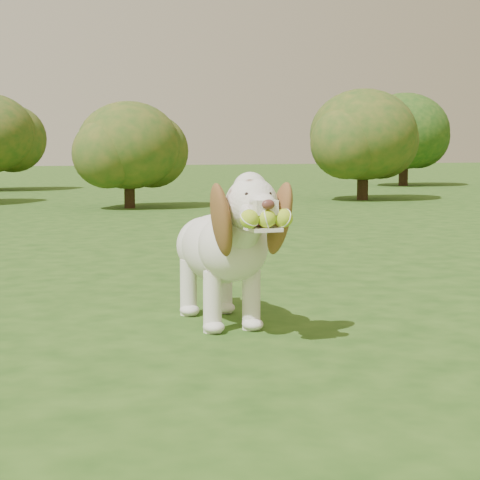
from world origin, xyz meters
name	(u,v)px	position (x,y,z in m)	size (l,w,h in m)	color
ground	(199,315)	(0.00, 0.00, 0.00)	(80.00, 80.00, 0.00)	#214614
dog	(224,244)	(0.01, -0.26, 0.37)	(0.44, 1.06, 0.69)	white
shrub_d	(363,135)	(5.98, 7.20, 1.04)	(1.70, 1.70, 1.76)	#382314
shrub_h	(404,131)	(9.94, 11.24, 1.23)	(2.02, 2.02, 2.09)	#382314
shrub_c	(129,145)	(2.03, 7.05, 0.85)	(1.40, 1.40, 1.45)	#382314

